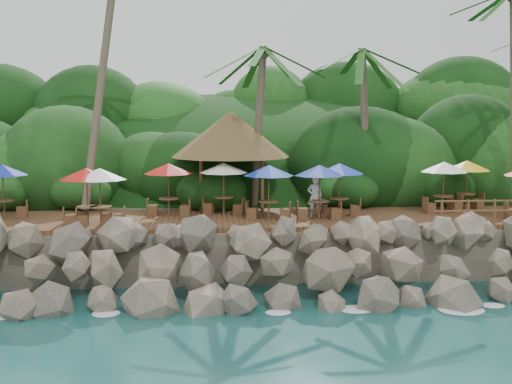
{
  "coord_description": "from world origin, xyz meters",
  "views": [
    {
      "loc": [
        -1.93,
        -19.86,
        6.65
      ],
      "look_at": [
        0.0,
        6.0,
        3.4
      ],
      "focal_mm": 42.64,
      "sensor_mm": 36.0,
      "label": 1
    }
  ],
  "objects": [
    {
      "name": "terrace",
      "position": [
        0.0,
        6.0,
        2.2
      ],
      "size": [
        26.0,
        5.0,
        0.2
      ],
      "primitive_type": "cube",
      "color": "brown",
      "rests_on": "land_base"
    },
    {
      "name": "palms",
      "position": [
        1.96,
        8.8,
        11.63
      ],
      "size": [
        34.43,
        6.52,
        13.22
      ],
      "color": "brown",
      "rests_on": "ground"
    },
    {
      "name": "waiter",
      "position": [
        2.54,
        5.89,
        3.19
      ],
      "size": [
        0.66,
        0.44,
        1.77
      ],
      "primitive_type": "imported",
      "rotation": [
        0.0,
        0.0,
        3.11
      ],
      "color": "white",
      "rests_on": "terrace"
    },
    {
      "name": "jungle_foliage",
      "position": [
        0.0,
        15.0,
        0.0
      ],
      "size": [
        44.0,
        16.0,
        12.0
      ],
      "primitive_type": null,
      "color": "#143811",
      "rests_on": "ground"
    },
    {
      "name": "seawall",
      "position": [
        0.0,
        2.0,
        1.15
      ],
      "size": [
        29.0,
        4.0,
        2.3
      ],
      "primitive_type": null,
      "color": "gray",
      "rests_on": "ground"
    },
    {
      "name": "palapa",
      "position": [
        -0.98,
        9.16,
        5.79
      ],
      "size": [
        5.65,
        5.65,
        4.6
      ],
      "color": "brown",
      "rests_on": "ground"
    },
    {
      "name": "dining_clusters",
      "position": [
        -0.36,
        5.75,
        4.22
      ],
      "size": [
        25.33,
        5.07,
        2.31
      ],
      "color": "brown",
      "rests_on": "terrace"
    },
    {
      "name": "jungle_hill",
      "position": [
        0.0,
        23.5,
        0.0
      ],
      "size": [
        44.8,
        28.0,
        15.4
      ],
      "primitive_type": "ellipsoid",
      "color": "#143811",
      "rests_on": "ground"
    },
    {
      "name": "ground",
      "position": [
        0.0,
        0.0,
        0.0
      ],
      "size": [
        140.0,
        140.0,
        0.0
      ],
      "primitive_type": "plane",
      "color": "#19514F",
      "rests_on": "ground"
    },
    {
      "name": "land_base",
      "position": [
        0.0,
        16.0,
        1.05
      ],
      "size": [
        32.0,
        25.2,
        2.1
      ],
      "primitive_type": "cube",
      "color": "gray",
      "rests_on": "ground"
    },
    {
      "name": "foam_line",
      "position": [
        0.0,
        0.3,
        0.03
      ],
      "size": [
        25.2,
        0.8,
        0.06
      ],
      "color": "white",
      "rests_on": "ground"
    }
  ]
}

